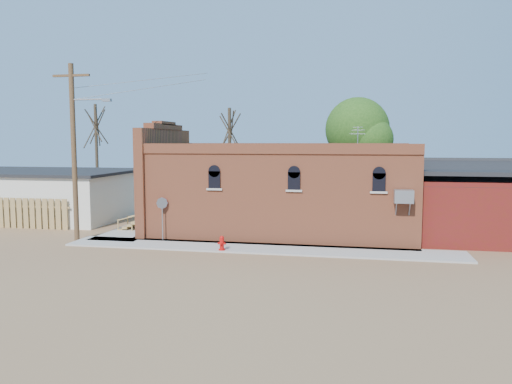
% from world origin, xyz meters
% --- Properties ---
extents(ground, '(120.00, 120.00, 0.00)m').
position_xyz_m(ground, '(0.00, 0.00, 0.00)').
color(ground, brown).
rests_on(ground, ground).
extents(sidewalk_south, '(19.00, 2.20, 0.08)m').
position_xyz_m(sidewalk_south, '(1.50, 0.90, 0.04)').
color(sidewalk_south, '#9E9991').
rests_on(sidewalk_south, ground).
extents(sidewalk_west, '(2.60, 10.00, 0.08)m').
position_xyz_m(sidewalk_west, '(-6.30, 6.00, 0.04)').
color(sidewalk_west, '#9E9991').
rests_on(sidewalk_west, ground).
extents(brick_bar, '(16.40, 7.97, 6.30)m').
position_xyz_m(brick_bar, '(1.64, 5.49, 2.34)').
color(brick_bar, '#BE5D3A').
rests_on(brick_bar, ground).
extents(red_shed, '(5.40, 6.40, 4.30)m').
position_xyz_m(red_shed, '(11.50, 5.50, 2.27)').
color(red_shed, '#591B0F').
rests_on(red_shed, ground).
extents(wood_fence, '(5.20, 0.10, 1.80)m').
position_xyz_m(wood_fence, '(-12.80, 3.80, 0.90)').
color(wood_fence, '#A38649').
rests_on(wood_fence, ground).
extents(utility_pole, '(3.12, 0.26, 9.00)m').
position_xyz_m(utility_pole, '(-8.14, 1.20, 4.77)').
color(utility_pole, '#482A1C').
rests_on(utility_pole, ground).
extents(tree_bare_near, '(2.80, 2.80, 7.65)m').
position_xyz_m(tree_bare_near, '(-3.00, 13.00, 5.96)').
color(tree_bare_near, '#443427').
rests_on(tree_bare_near, ground).
extents(tree_bare_far, '(2.80, 2.80, 8.16)m').
position_xyz_m(tree_bare_far, '(-14.00, 14.00, 6.36)').
color(tree_bare_far, '#443427').
rests_on(tree_bare_far, ground).
extents(tree_leafy, '(4.40, 4.40, 8.15)m').
position_xyz_m(tree_leafy, '(6.00, 13.50, 5.93)').
color(tree_leafy, '#443427').
rests_on(tree_leafy, ground).
extents(fire_hydrant, '(0.39, 0.38, 0.67)m').
position_xyz_m(fire_hydrant, '(-0.11, -0.00, 0.41)').
color(fire_hydrant, red).
rests_on(fire_hydrant, sidewalk_south).
extents(stop_sign, '(0.48, 0.44, 2.21)m').
position_xyz_m(stop_sign, '(-3.69, 1.70, 1.78)').
color(stop_sign, gray).
rests_on(stop_sign, sidewalk_south).
extents(trash_barrel, '(0.62, 0.62, 0.86)m').
position_xyz_m(trash_barrel, '(-5.30, 2.70, 0.51)').
color(trash_barrel, navy).
rests_on(trash_barrel, sidewalk_west).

